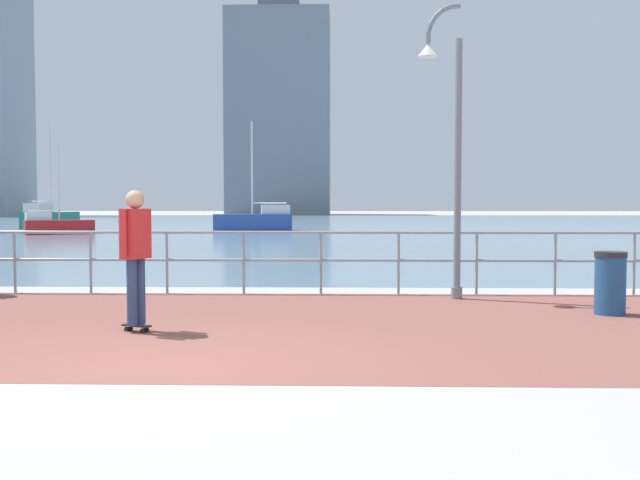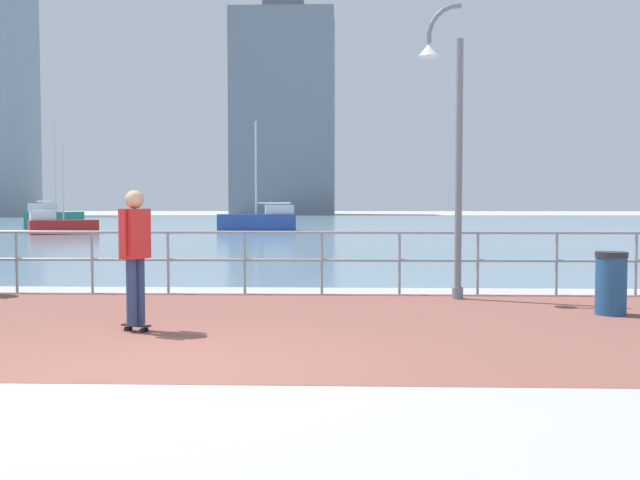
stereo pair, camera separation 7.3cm
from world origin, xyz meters
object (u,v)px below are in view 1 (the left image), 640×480
at_px(lamppost, 449,137).
at_px(sailboat_gray, 57,225).
at_px(sailboat_yellow, 255,220).
at_px(trash_bin, 610,283).
at_px(sailboat_white, 49,218).
at_px(skateboarder, 136,247).

bearing_deg(lamppost, sailboat_gray, 123.35).
bearing_deg(sailboat_yellow, sailboat_gray, -153.02).
xyz_separation_m(trash_bin, sailboat_white, (-23.27, 36.73, 0.20)).
height_order(skateboarder, sailboat_yellow, sailboat_yellow).
xyz_separation_m(lamppost, sailboat_gray, (-16.95, 25.76, -2.30)).
bearing_deg(sailboat_gray, lamppost, -56.65).
height_order(lamppost, skateboarder, lamppost).
relative_size(lamppost, sailboat_white, 0.71).
distance_m(sailboat_gray, sailboat_white, 10.19).
distance_m(skateboarder, trash_bin, 6.80).
distance_m(skateboarder, sailboat_gray, 31.64).
bearing_deg(lamppost, skateboarder, -143.44).
bearing_deg(sailboat_white, skateboarder, -66.47).
height_order(skateboarder, sailboat_white, sailboat_white).
bearing_deg(sailboat_white, lamppost, -58.92).
bearing_deg(sailboat_yellow, trash_bin, -74.44).
bearing_deg(skateboarder, sailboat_yellow, 94.17).
relative_size(sailboat_yellow, sailboat_gray, 1.33).
distance_m(trash_bin, sailboat_yellow, 33.78).
distance_m(skateboarder, sailboat_yellow, 34.25).
distance_m(skateboarder, sailboat_white, 41.82).
height_order(lamppost, sailboat_gray, lamppost).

